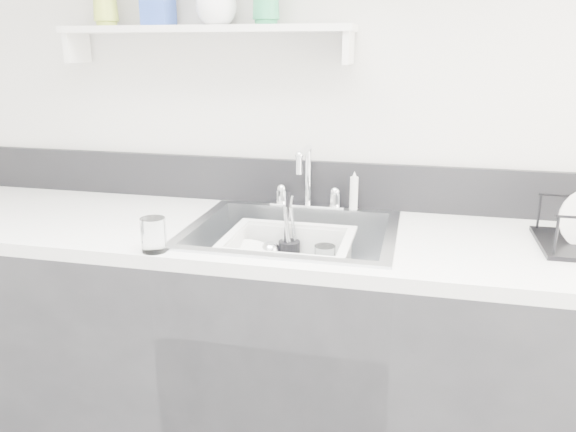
# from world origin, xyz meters

# --- Properties ---
(counter_run) EXTENTS (3.20, 0.62, 0.92)m
(counter_run) POSITION_xyz_m (0.00, 1.19, 0.46)
(counter_run) COLOR #252529
(counter_run) RESTS_ON ground
(backsplash) EXTENTS (3.20, 0.02, 0.16)m
(backsplash) POSITION_xyz_m (0.00, 1.49, 1.00)
(backsplash) COLOR black
(backsplash) RESTS_ON counter_run
(sink) EXTENTS (0.64, 0.52, 0.20)m
(sink) POSITION_xyz_m (0.00, 1.19, 0.83)
(sink) COLOR silver
(sink) RESTS_ON counter_run
(faucet) EXTENTS (0.26, 0.18, 0.23)m
(faucet) POSITION_xyz_m (0.00, 1.44, 0.98)
(faucet) COLOR silver
(faucet) RESTS_ON counter_run
(side_sprayer) EXTENTS (0.03, 0.03, 0.14)m
(side_sprayer) POSITION_xyz_m (0.16, 1.44, 0.99)
(side_sprayer) COLOR white
(side_sprayer) RESTS_ON counter_run
(wall_shelf) EXTENTS (1.00, 0.16, 0.12)m
(wall_shelf) POSITION_xyz_m (-0.35, 1.42, 1.51)
(wall_shelf) COLOR silver
(wall_shelf) RESTS_ON room_shell
(wash_tub) EXTENTS (0.47, 0.43, 0.15)m
(wash_tub) POSITION_xyz_m (-0.01, 1.17, 0.83)
(wash_tub) COLOR white
(wash_tub) RESTS_ON sink
(plate_stack) EXTENTS (0.24, 0.23, 0.09)m
(plate_stack) POSITION_xyz_m (-0.12, 1.16, 0.79)
(plate_stack) COLOR white
(plate_stack) RESTS_ON wash_tub
(utensil_cup) EXTENTS (0.07, 0.07, 0.24)m
(utensil_cup) POSITION_xyz_m (-0.03, 1.27, 0.82)
(utensil_cup) COLOR black
(utensil_cup) RESTS_ON wash_tub
(ladle) EXTENTS (0.22, 0.28, 0.08)m
(ladle) POSITION_xyz_m (-0.05, 1.18, 0.81)
(ladle) COLOR silver
(ladle) RESTS_ON wash_tub
(tumbler_in_tub) EXTENTS (0.07, 0.07, 0.10)m
(tumbler_in_tub) POSITION_xyz_m (0.10, 1.23, 0.81)
(tumbler_in_tub) COLOR white
(tumbler_in_tub) RESTS_ON wash_tub
(tumbler_counter) EXTENTS (0.09, 0.09, 0.10)m
(tumbler_counter) POSITION_xyz_m (-0.33, 0.92, 0.97)
(tumbler_counter) COLOR white
(tumbler_counter) RESTS_ON counter_run
(bowl_small) EXTENTS (0.15, 0.15, 0.03)m
(bowl_small) POSITION_xyz_m (0.07, 1.13, 0.78)
(bowl_small) COLOR white
(bowl_small) RESTS_ON wash_tub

